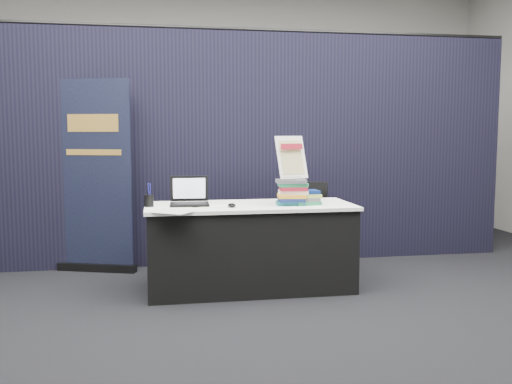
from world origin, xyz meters
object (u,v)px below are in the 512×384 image
(info_sign, at_px, (291,158))
(stacking_chair, at_px, (312,223))
(pullup_banner, at_px, (95,187))
(display_table, at_px, (250,247))
(laptop, at_px, (189,198))
(book_stack_short, at_px, (307,197))
(book_stack_tall, at_px, (292,192))

(info_sign, xyz_separation_m, stacking_chair, (0.34, 0.55, -0.66))
(info_sign, distance_m, pullup_banner, 2.03)
(pullup_banner, bearing_deg, display_table, -14.16)
(display_table, bearing_deg, laptop, 175.51)
(book_stack_short, relative_size, pullup_banner, 0.12)
(display_table, distance_m, info_sign, 0.86)
(laptop, relative_size, book_stack_short, 1.46)
(stacking_chair, bearing_deg, laptop, -138.17)
(book_stack_tall, relative_size, pullup_banner, 0.14)
(pullup_banner, relative_size, stacking_chair, 2.14)
(display_table, height_order, book_stack_short, book_stack_short)
(book_stack_short, xyz_separation_m, info_sign, (-0.13, 0.02, 0.34))
(display_table, distance_m, book_stack_tall, 0.61)
(book_stack_short, height_order, stacking_chair, stacking_chair)
(display_table, relative_size, info_sign, 4.70)
(stacking_chair, bearing_deg, pullup_banner, -169.75)
(laptop, relative_size, info_sign, 0.88)
(display_table, distance_m, stacking_chair, 0.85)
(book_stack_tall, bearing_deg, stacking_chair, 59.23)
(book_stack_short, distance_m, stacking_chair, 0.68)
(laptop, bearing_deg, pullup_banner, 137.64)
(display_table, bearing_deg, info_sign, -11.35)
(display_table, relative_size, laptop, 5.32)
(laptop, bearing_deg, book_stack_tall, -6.39)
(laptop, distance_m, info_sign, 0.95)
(info_sign, relative_size, stacking_chair, 0.43)
(display_table, bearing_deg, book_stack_tall, -16.03)
(book_stack_short, bearing_deg, display_table, 169.93)
(info_sign, bearing_deg, laptop, 151.51)
(info_sign, relative_size, pullup_banner, 0.20)
(laptop, xyz_separation_m, book_stack_tall, (0.87, -0.14, 0.05))
(display_table, relative_size, book_stack_short, 7.76)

